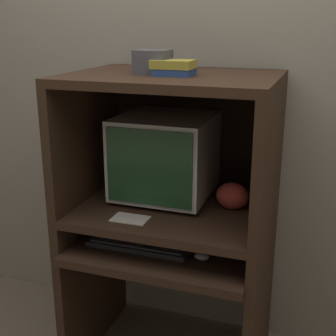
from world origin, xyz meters
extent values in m
cube|color=gray|center=(0.00, 0.70, 1.30)|extent=(6.00, 0.06, 2.60)
cube|color=#382316|center=(-0.41, 0.32, 0.32)|extent=(0.04, 0.64, 0.65)
cube|color=#382316|center=(0.41, 0.32, 0.32)|extent=(0.04, 0.64, 0.65)
cube|color=#382316|center=(0.00, 0.19, 0.63)|extent=(0.77, 0.45, 0.04)
cube|color=#382316|center=(-0.41, 0.32, 0.72)|extent=(0.04, 0.64, 0.15)
cube|color=#382316|center=(0.41, 0.32, 0.72)|extent=(0.04, 0.64, 0.15)
cube|color=#382316|center=(0.00, 0.32, 0.78)|extent=(0.77, 0.64, 0.04)
cube|color=#382316|center=(-0.41, 0.32, 1.08)|extent=(0.04, 0.64, 0.57)
cube|color=#382316|center=(0.41, 0.32, 1.08)|extent=(0.04, 0.64, 0.57)
cube|color=#382316|center=(0.00, 0.32, 1.35)|extent=(0.77, 0.64, 0.04)
cube|color=black|center=(0.00, 0.63, 1.08)|extent=(0.77, 0.01, 0.57)
cylinder|color=beige|center=(-0.06, 0.42, 0.81)|extent=(0.23, 0.23, 0.02)
cube|color=beige|center=(-0.06, 0.42, 1.00)|extent=(0.41, 0.41, 0.36)
cube|color=#1E4223|center=(-0.06, 0.21, 1.00)|extent=(0.37, 0.01, 0.32)
cube|color=#2D2D30|center=(-0.10, 0.18, 0.66)|extent=(0.44, 0.13, 0.02)
cube|color=#474749|center=(-0.10, 0.18, 0.67)|extent=(0.41, 0.10, 0.01)
ellipsoid|color=#B7B7B7|center=(0.18, 0.16, 0.66)|extent=(0.06, 0.04, 0.03)
ellipsoid|color=#BC382D|center=(0.25, 0.37, 0.86)|extent=(0.14, 0.11, 0.12)
cube|color=navy|center=(0.02, 0.27, 1.38)|extent=(0.15, 0.12, 0.03)
cube|color=gold|center=(0.02, 0.26, 1.41)|extent=(0.16, 0.11, 0.03)
cube|color=beige|center=(-0.11, 0.12, 0.80)|extent=(0.15, 0.10, 0.00)
cube|color=#4C4C51|center=(-0.07, 0.30, 1.41)|extent=(0.13, 0.11, 0.09)
camera|label=1|loc=(0.61, -1.48, 1.57)|focal=50.00mm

